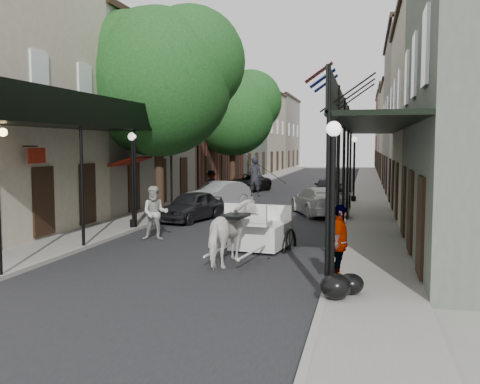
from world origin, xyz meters
The scene contains 24 objects.
ground centered at (0.00, 0.00, 0.00)m, with size 140.00×140.00×0.00m, color gray.
road centered at (0.00, 20.00, 0.01)m, with size 8.00×90.00×0.01m, color black.
sidewalk_left centered at (-5.00, 20.00, 0.06)m, with size 2.20×90.00×0.12m, color gray.
sidewalk_right centered at (5.00, 20.00, 0.06)m, with size 2.20×90.00×0.12m, color gray.
building_row_left centered at (-8.60, 30.00, 5.25)m, with size 5.00×80.00×10.50m, color #BCB296.
building_row_right centered at (8.60, 30.00, 5.25)m, with size 5.00×80.00×10.50m, color gray.
gallery_left centered at (-4.79, 6.98, 4.05)m, with size 2.20×18.05×4.88m.
gallery_right centered at (4.79, 6.98, 4.05)m, with size 2.20×18.05×4.88m.
tree_near centered at (-4.20, 10.18, 6.49)m, with size 7.31×6.80×9.63m.
tree_far centered at (-4.25, 24.18, 5.84)m, with size 6.45×6.00×8.61m.
lamppost_right_near centered at (4.10, -2.00, 2.05)m, with size 0.32×0.32×3.71m.
lamppost_left centered at (-4.10, 6.00, 2.05)m, with size 0.32×0.32×3.71m.
lamppost_right_far centered at (4.10, 18.00, 2.05)m, with size 0.32×0.32×3.71m.
horse centered at (1.21, 0.96, 0.90)m, with size 0.97×2.13×1.80m, color silver.
carriage centered at (1.59, 3.74, 1.17)m, with size 2.06×2.83×3.01m.
pedestrian_walking centered at (-2.42, 4.15, 0.95)m, with size 0.93×0.72×1.91m, color #A9AAA0.
pedestrian_sidewalk_left centered at (-4.20, 17.21, 0.98)m, with size 1.12×0.64×1.73m, color gray.
pedestrian_sidewalk_right centered at (4.20, -0.65, 1.03)m, with size 1.07×0.44×1.82m, color gray.
car_left_near centered at (-2.71, 9.00, 0.66)m, with size 1.56×3.87×1.32m, color black.
car_left_mid centered at (-2.85, 14.00, 0.71)m, with size 1.50×4.30×1.42m, color #96969B.
car_left_far centered at (-3.60, 24.00, 0.63)m, with size 2.10×4.56×1.27m, color black.
car_right_near centered at (2.60, 12.23, 0.68)m, with size 1.90×4.68×1.36m, color silver.
car_right_far centered at (2.60, 19.19, 0.74)m, with size 1.74×4.32×1.47m, color black.
trash_bags centered at (4.32, -2.03, 0.37)m, with size 0.90×1.05×0.54m.
Camera 1 is at (4.77, -13.30, 3.33)m, focal length 40.00 mm.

